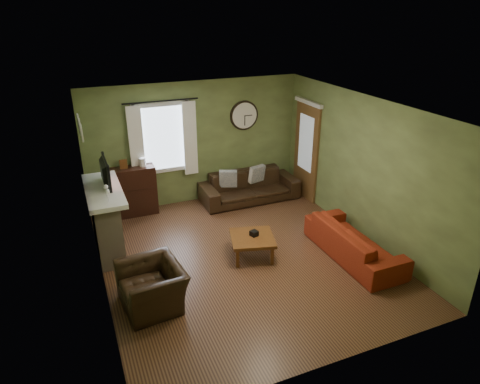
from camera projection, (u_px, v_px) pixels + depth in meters
name	position (u px, v px, depth m)	size (l,w,h in m)	color
floor	(244.00, 257.00, 7.37)	(4.60, 5.20, 0.00)	brown
ceiling	(244.00, 107.00, 6.32)	(4.60, 5.20, 0.00)	white
wall_left	(94.00, 213.00, 6.04)	(0.00, 5.20, 2.60)	olive
wall_right	(362.00, 168.00, 7.66)	(0.00, 5.20, 2.60)	olive
wall_back	(196.00, 143.00, 9.04)	(4.60, 0.00, 2.60)	olive
wall_front	(338.00, 275.00, 4.65)	(4.60, 0.00, 2.60)	olive
fireplace	(106.00, 222.00, 7.38)	(0.40, 1.40, 1.10)	tan
firebox	(119.00, 233.00, 7.55)	(0.04, 0.60, 0.55)	black
mantel	(103.00, 191.00, 7.15)	(0.58, 1.60, 0.08)	white
tv	(102.00, 175.00, 7.20)	(0.60, 0.08, 0.35)	black
tv_screen	(106.00, 172.00, 7.21)	(0.02, 0.62, 0.36)	#994C3F
medallion_left	(82.00, 133.00, 6.33)	(0.28, 0.28, 0.03)	white
medallion_mid	(80.00, 127.00, 6.63)	(0.28, 0.28, 0.03)	white
medallion_right	(79.00, 122.00, 6.93)	(0.28, 0.28, 0.03)	white
window_pane	(163.00, 138.00, 8.70)	(1.00, 0.02, 1.30)	silver
curtain_rod	(161.00, 101.00, 8.30)	(0.03, 0.03, 1.50)	black
curtain_left	(136.00, 145.00, 8.44)	(0.28, 0.04, 1.55)	white
curtain_right	(190.00, 139.00, 8.83)	(0.28, 0.04, 1.55)	white
wall_clock	(244.00, 116.00, 9.18)	(0.64, 0.06, 0.64)	white
door	(306.00, 152.00, 9.31)	(0.05, 0.90, 2.10)	brown
bookshelf	(135.00, 191.00, 8.70)	(0.86, 0.36, 1.02)	black
book	(134.00, 165.00, 8.82)	(0.18, 0.24, 0.02)	#5B3214
sofa_brown	(249.00, 187.00, 9.41)	(2.14, 0.84, 0.63)	black
pillow_left	(257.00, 174.00, 9.46)	(0.37, 0.11, 0.37)	#95979B
pillow_right	(228.00, 179.00, 9.21)	(0.38, 0.11, 0.38)	#95979B
sofa_red	(354.00, 241.00, 7.29)	(1.99, 0.78, 0.58)	maroon
armchair	(152.00, 286.00, 6.10)	(0.96, 0.83, 0.62)	black
coffee_table	(252.00, 247.00, 7.33)	(0.72, 0.72, 0.39)	#5B3214
tissue_box	(254.00, 235.00, 7.28)	(0.12, 0.12, 0.09)	black
wine_glass_a	(108.00, 196.00, 6.60)	(0.07, 0.07, 0.21)	white
wine_glass_b	(106.00, 191.00, 6.76)	(0.08, 0.08, 0.22)	white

